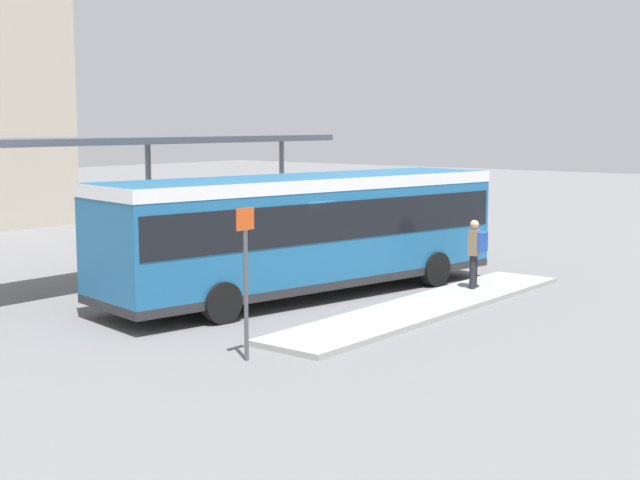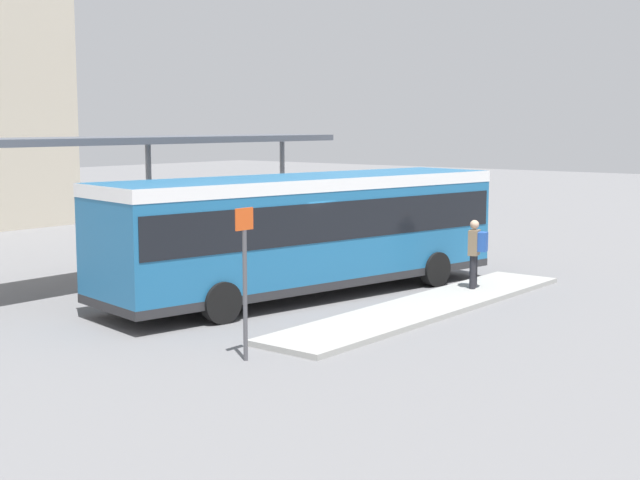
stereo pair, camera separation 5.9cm
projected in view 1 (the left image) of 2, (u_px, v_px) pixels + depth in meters
ground_plane at (306, 295)px, 22.42m from camera, size 120.00×120.00×0.00m
curb_island at (427, 306)px, 20.77m from camera, size 10.39×1.80×0.12m
city_bus at (306, 226)px, 22.19m from camera, size 11.36×4.61×3.01m
pedestrian_waiting at (476, 249)px, 22.62m from camera, size 0.49×0.53×1.75m
bicycle_orange at (431, 236)px, 31.32m from camera, size 0.48×1.78×0.76m
bicycle_black at (406, 236)px, 31.45m from camera, size 0.48×1.55×0.67m
bicycle_red at (390, 234)px, 31.97m from camera, size 0.48×1.64×0.71m
bicycle_blue at (372, 233)px, 32.36m from camera, size 0.48×1.65×0.72m
station_shelter at (148, 143)px, 24.35m from camera, size 13.14×2.67×3.95m
platform_sign at (246, 276)px, 16.05m from camera, size 0.44×0.08×2.80m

